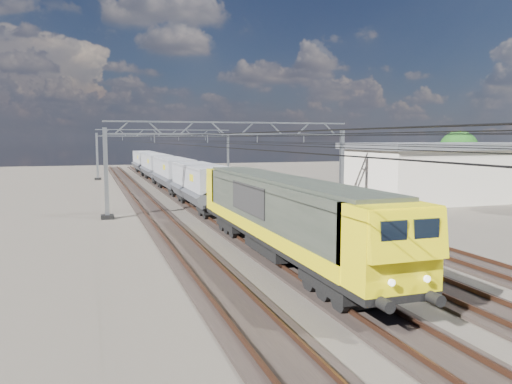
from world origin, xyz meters
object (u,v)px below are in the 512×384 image
object	(u,v)px
hopper_wagon_third	(156,165)
industrial_shed	(448,171)
catenary_gantry_mid	(233,163)
hopper_wagon_fourth	(145,161)
hopper_wagon_lead	(201,183)
catenary_gantry_far	(165,152)
hopper_wagon_mid	(173,172)
tree_far	(462,152)
locomotive	(281,212)

from	to	relation	value
hopper_wagon_third	industrial_shed	distance (m)	37.48
catenary_gantry_mid	hopper_wagon_fourth	distance (m)	45.06
hopper_wagon_lead	catenary_gantry_far	bearing A→B (deg)	86.59
hopper_wagon_mid	hopper_wagon_fourth	bearing A→B (deg)	90.00
tree_far	catenary_gantry_mid	bearing A→B (deg)	-162.11
hopper_wagon_third	industrial_shed	xyz separation A→B (m)	(24.00, -28.79, 0.49)
hopper_wagon_third	locomotive	bearing A→B (deg)	-90.00
industrial_shed	tree_far	world-z (taller)	tree_far
catenary_gantry_mid	hopper_wagon_mid	world-z (taller)	catenary_gantry_mid
hopper_wagon_fourth	tree_far	world-z (taller)	tree_far
locomotive	hopper_wagon_mid	distance (m)	31.90
hopper_wagon_mid	tree_far	bearing A→B (deg)	-11.88
catenary_gantry_mid	tree_far	bearing A→B (deg)	17.89
tree_far	hopper_wagon_fourth	bearing A→B (deg)	132.56
catenary_gantry_mid	hopper_wagon_fourth	world-z (taller)	catenary_gantry_mid
catenary_gantry_far	hopper_wagon_mid	bearing A→B (deg)	-95.88
catenary_gantry_mid	tree_far	world-z (taller)	catenary_gantry_mid
hopper_wagon_mid	tree_far	xyz separation A→B (m)	(32.32, -6.80, 2.04)
catenary_gantry_far	tree_far	world-z (taller)	catenary_gantry_far
hopper_wagon_lead	hopper_wagon_third	distance (m)	28.40
locomotive	hopper_wagon_fourth	bearing A→B (deg)	90.00
hopper_wagon_third	catenary_gantry_far	bearing A→B (deg)	69.01
locomotive	hopper_wagon_lead	world-z (taller)	locomotive
catenary_gantry_mid	hopper_wagon_third	xyz separation A→B (m)	(-2.00, 30.79, -1.67)
hopper_wagon_third	catenary_gantry_mid	bearing A→B (deg)	-86.28
hopper_wagon_lead	hopper_wagon_fourth	distance (m)	42.60
hopper_wagon_lead	industrial_shed	world-z (taller)	industrial_shed
locomotive	industrial_shed	world-z (taller)	industrial_shed
catenary_gantry_far	industrial_shed	world-z (taller)	catenary_gantry_far
hopper_wagon_fourth	tree_far	distance (m)	47.83
hopper_wagon_fourth	industrial_shed	size ratio (longest dim) A/B	0.70
catenary_gantry_mid	hopper_wagon_lead	world-z (taller)	catenary_gantry_mid
industrial_shed	tree_far	bearing A→B (deg)	43.12
hopper_wagon_lead	hopper_wagon_mid	xyz separation A→B (m)	(0.00, 14.20, 0.00)
catenary_gantry_far	hopper_wagon_third	world-z (taller)	catenary_gantry_far
catenary_gantry_far	tree_far	size ratio (longest dim) A/B	2.96
catenary_gantry_far	industrial_shed	bearing A→B (deg)	-57.09
catenary_gantry_far	locomotive	xyz separation A→B (m)	(-2.00, -51.31, -1.58)
hopper_wagon_lead	hopper_wagon_mid	world-z (taller)	same
catenary_gantry_mid	tree_far	xyz separation A→B (m)	(30.32, 9.79, 0.37)
locomotive	catenary_gantry_mid	bearing A→B (deg)	82.56
tree_far	hopper_wagon_mid	bearing A→B (deg)	168.12
catenary_gantry_mid	industrial_shed	world-z (taller)	catenary_gantry_mid
catenary_gantry_mid	industrial_shed	size ratio (longest dim) A/B	1.07
hopper_wagon_fourth	hopper_wagon_lead	bearing A→B (deg)	-90.00
locomotive	tree_far	distance (m)	40.96
hopper_wagon_mid	hopper_wagon_fourth	world-z (taller)	same
hopper_wagon_lead	hopper_wagon_mid	size ratio (longest dim) A/B	1.00
hopper_wagon_third	hopper_wagon_fourth	bearing A→B (deg)	90.00
hopper_wagon_mid	catenary_gantry_far	bearing A→B (deg)	84.12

